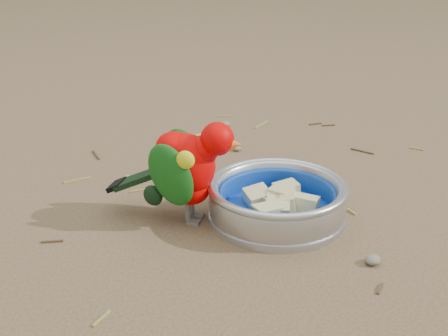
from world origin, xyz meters
TOP-DOWN VIEW (x-y plane):
  - ground at (0.00, 0.00)m, footprint 60.00×60.00m
  - food_bowl at (0.02, -0.05)m, footprint 0.21×0.21m
  - bowl_wall at (0.02, -0.05)m, footprint 0.21×0.21m
  - fruit_wedges at (0.02, -0.05)m, footprint 0.13×0.13m
  - lory_parrot at (-0.09, 0.04)m, footprint 0.19×0.21m
  - ground_debris at (0.01, 0.09)m, footprint 0.90×0.80m

SIDE VIEW (x-z plane):
  - ground at x=0.00m, z-range 0.00..0.00m
  - ground_debris at x=0.01m, z-range 0.00..0.01m
  - food_bowl at x=0.02m, z-range 0.00..0.02m
  - fruit_wedges at x=0.02m, z-range 0.02..0.05m
  - bowl_wall at x=0.02m, z-range 0.02..0.06m
  - lory_parrot at x=-0.09m, z-range 0.00..0.16m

